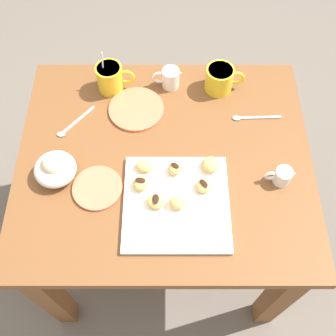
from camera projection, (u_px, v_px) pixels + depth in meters
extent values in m
plane|color=#665B51|center=(165.00, 237.00, 1.88)|extent=(8.00, 8.00, 0.00)
cube|color=brown|center=(163.00, 161.00, 1.29)|extent=(0.93, 0.80, 0.04)
cube|color=brown|center=(49.00, 296.00, 1.42)|extent=(0.07, 0.07, 0.67)
cube|color=brown|center=(279.00, 294.00, 1.43)|extent=(0.07, 0.07, 0.67)
cube|color=brown|center=(72.00, 136.00, 1.77)|extent=(0.07, 0.07, 0.67)
cube|color=brown|center=(257.00, 136.00, 1.77)|extent=(0.07, 0.07, 0.67)
cube|color=white|center=(176.00, 203.00, 1.19)|extent=(0.31, 0.31, 0.02)
cylinder|color=yellow|center=(109.00, 78.00, 1.38)|extent=(0.09, 0.09, 0.10)
torus|color=yellow|center=(125.00, 77.00, 1.38)|extent=(0.06, 0.01, 0.06)
cylinder|color=black|center=(107.00, 69.00, 1.34)|extent=(0.08, 0.08, 0.01)
cylinder|color=silver|center=(102.00, 70.00, 1.35)|extent=(0.01, 0.04, 0.13)
cylinder|color=yellow|center=(218.00, 79.00, 1.38)|extent=(0.10, 0.10, 0.09)
torus|color=yellow|center=(235.00, 78.00, 1.38)|extent=(0.06, 0.01, 0.06)
cylinder|color=black|center=(219.00, 71.00, 1.35)|extent=(0.08, 0.08, 0.01)
cylinder|color=white|center=(169.00, 78.00, 1.40)|extent=(0.06, 0.06, 0.07)
cone|color=white|center=(178.00, 73.00, 1.37)|extent=(0.02, 0.02, 0.02)
torus|color=white|center=(158.00, 78.00, 1.39)|extent=(0.05, 0.01, 0.05)
cylinder|color=white|center=(169.00, 72.00, 1.37)|extent=(0.05, 0.05, 0.01)
ellipsoid|color=white|center=(54.00, 170.00, 1.21)|extent=(0.13, 0.13, 0.07)
sphere|color=beige|center=(52.00, 166.00, 1.19)|extent=(0.07, 0.07, 0.07)
ellipsoid|color=green|center=(55.00, 162.00, 1.18)|extent=(0.03, 0.03, 0.01)
cylinder|color=white|center=(282.00, 176.00, 1.21)|extent=(0.05, 0.05, 0.05)
cone|color=white|center=(291.00, 173.00, 1.20)|extent=(0.02, 0.02, 0.02)
torus|color=white|center=(270.00, 175.00, 1.21)|extent=(0.04, 0.01, 0.04)
cylinder|color=black|center=(283.00, 172.00, 1.19)|extent=(0.04, 0.04, 0.01)
cylinder|color=#E5704C|center=(97.00, 188.00, 1.22)|extent=(0.15, 0.15, 0.01)
cylinder|color=#E5704C|center=(135.00, 109.00, 1.37)|extent=(0.19, 0.19, 0.01)
cube|color=silver|center=(77.00, 121.00, 1.35)|extent=(0.10, 0.12, 0.00)
ellipsoid|color=silver|center=(60.00, 135.00, 1.32)|extent=(0.03, 0.02, 0.01)
cube|color=silver|center=(258.00, 117.00, 1.35)|extent=(0.15, 0.01, 0.00)
ellipsoid|color=silver|center=(235.00, 118.00, 1.35)|extent=(0.03, 0.02, 0.01)
ellipsoid|color=#E5B260|center=(144.00, 166.00, 1.23)|extent=(0.06, 0.05, 0.03)
ellipsoid|color=#E5B260|center=(203.00, 186.00, 1.19)|extent=(0.07, 0.06, 0.03)
ellipsoid|color=black|center=(203.00, 183.00, 1.18)|extent=(0.03, 0.04, 0.00)
ellipsoid|color=#E5B260|center=(140.00, 183.00, 1.19)|extent=(0.06, 0.07, 0.03)
ellipsoid|color=black|center=(140.00, 180.00, 1.18)|extent=(0.03, 0.02, 0.00)
ellipsoid|color=#E5B260|center=(155.00, 202.00, 1.17)|extent=(0.07, 0.06, 0.03)
ellipsoid|color=black|center=(155.00, 199.00, 1.15)|extent=(0.02, 0.03, 0.00)
ellipsoid|color=#E5B260|center=(177.00, 202.00, 1.16)|extent=(0.05, 0.05, 0.04)
ellipsoid|color=#E5B260|center=(174.00, 169.00, 1.22)|extent=(0.06, 0.06, 0.03)
ellipsoid|color=black|center=(174.00, 165.00, 1.20)|extent=(0.03, 0.03, 0.00)
ellipsoid|color=#E5B260|center=(210.00, 164.00, 1.23)|extent=(0.08, 0.08, 0.04)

